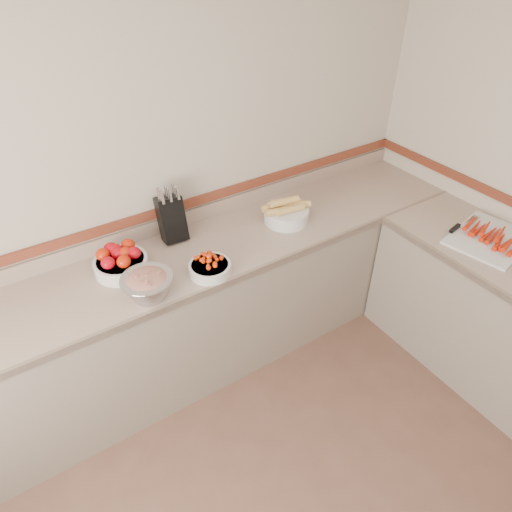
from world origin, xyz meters
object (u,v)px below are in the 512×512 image
corn_bowl (286,213)px  cherry_tomato_bowl (210,267)px  cutting_board (490,237)px  knife_block (171,218)px  rhubarb_bowl (148,285)px  tomato_bowl (120,261)px

corn_bowl → cherry_tomato_bowl: bearing=-163.1°
cherry_tomato_bowl → cutting_board: (1.60, -0.66, -0.02)m
knife_block → rhubarb_bowl: (-0.34, -0.43, -0.07)m
knife_block → corn_bowl: bearing=-17.9°
tomato_bowl → rhubarb_bowl: 0.30m
cherry_tomato_bowl → corn_bowl: corn_bowl is taller
cherry_tomato_bowl → cutting_board: bearing=-22.4°
tomato_bowl → cutting_board: size_ratio=0.52×
tomato_bowl → cherry_tomato_bowl: (0.41, -0.29, -0.02)m
corn_bowl → cutting_board: (0.93, -0.86, -0.04)m
knife_block → cutting_board: 1.96m
cherry_tomato_bowl → knife_block: bearing=93.1°
corn_bowl → cutting_board: size_ratio=0.56×
cherry_tomato_bowl → rhubarb_bowl: rhubarb_bowl is taller
corn_bowl → knife_block: bearing=162.1°
corn_bowl → cutting_board: 1.27m
rhubarb_bowl → cutting_board: bearing=-18.6°
tomato_bowl → corn_bowl: size_ratio=0.93×
cherry_tomato_bowl → corn_bowl: size_ratio=0.74×
cherry_tomato_bowl → rhubarb_bowl: bearing=-180.0°
tomato_bowl → rhubarb_bowl: (0.04, -0.29, 0.01)m
tomato_bowl → cutting_board: 2.22m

